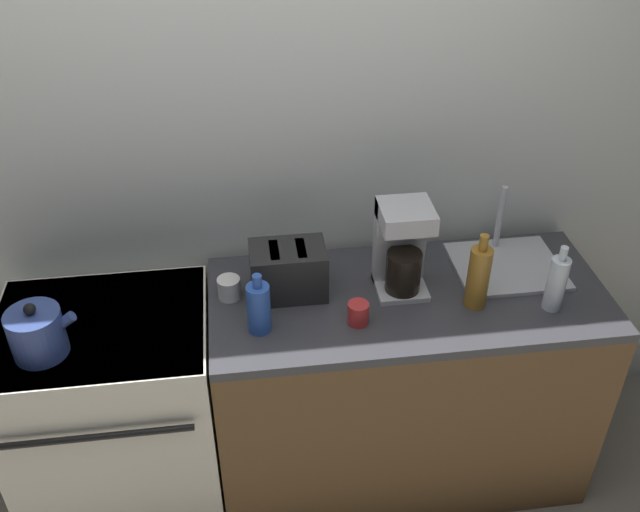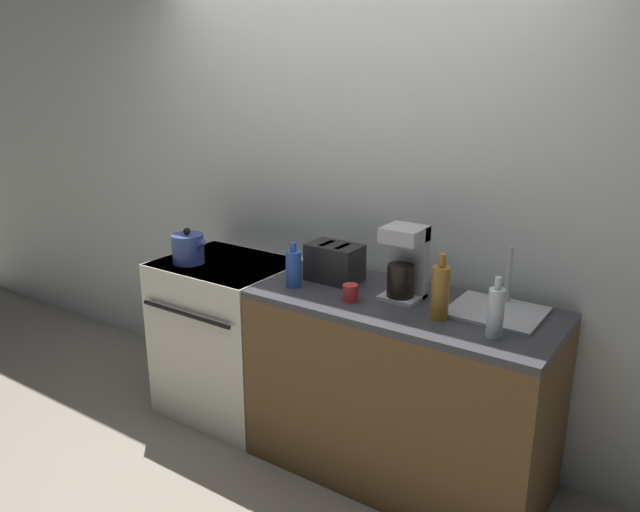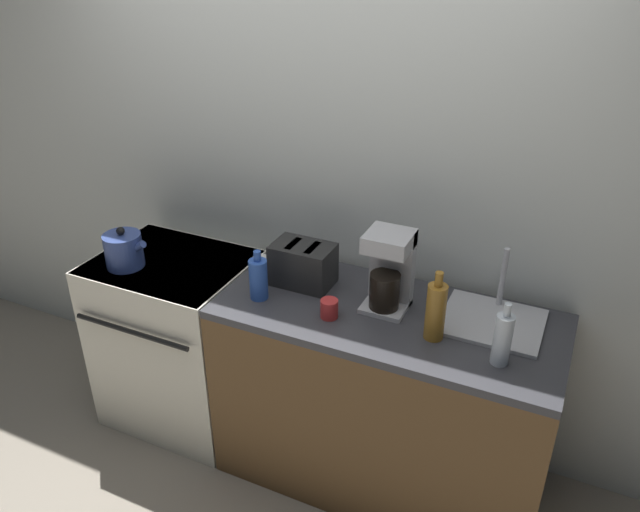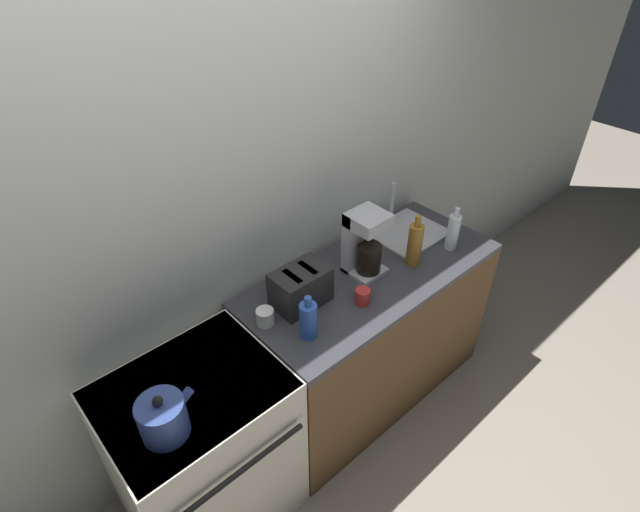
{
  "view_description": "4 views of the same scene",
  "coord_description": "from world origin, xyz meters",
  "px_view_note": "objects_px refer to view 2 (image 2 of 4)",
  "views": [
    {
      "loc": [
        -0.08,
        -1.67,
        2.55
      ],
      "look_at": [
        0.2,
        0.37,
        1.1
      ],
      "focal_mm": 40.0,
      "sensor_mm": 36.0,
      "label": 1
    },
    {
      "loc": [
        1.74,
        -2.16,
        2.01
      ],
      "look_at": [
        0.04,
        0.33,
        1.07
      ],
      "focal_mm": 35.0,
      "sensor_mm": 36.0,
      "label": 2
    },
    {
      "loc": [
        1.19,
        -1.78,
        2.38
      ],
      "look_at": [
        0.2,
        0.33,
        1.13
      ],
      "focal_mm": 35.0,
      "sensor_mm": 36.0,
      "label": 3
    },
    {
      "loc": [
        -1.06,
        -1.02,
        2.58
      ],
      "look_at": [
        0.2,
        0.38,
        1.17
      ],
      "focal_mm": 28.0,
      "sensor_mm": 36.0,
      "label": 4
    }
  ],
  "objects_px": {
    "bottle_clear": "(496,312)",
    "bottle_blue": "(294,268)",
    "toaster": "(335,262)",
    "stove": "(229,336)",
    "coffee_maker": "(405,262)",
    "kettle": "(188,248)",
    "bottle_amber": "(440,292)",
    "cup_white": "(301,266)",
    "cup_red": "(350,293)"
  },
  "relations": [
    {
      "from": "bottle_clear",
      "to": "bottle_blue",
      "type": "bearing_deg",
      "value": 178.97
    },
    {
      "from": "toaster",
      "to": "stove",
      "type": "bearing_deg",
      "value": -172.02
    },
    {
      "from": "toaster",
      "to": "coffee_maker",
      "type": "xyz_separation_m",
      "value": [
        0.41,
        -0.02,
        0.08
      ]
    },
    {
      "from": "kettle",
      "to": "toaster",
      "type": "xyz_separation_m",
      "value": [
        0.84,
        0.21,
        0.01
      ]
    },
    {
      "from": "bottle_blue",
      "to": "bottle_amber",
      "type": "height_order",
      "value": "bottle_amber"
    },
    {
      "from": "kettle",
      "to": "bottle_amber",
      "type": "xyz_separation_m",
      "value": [
        1.49,
        0.06,
        0.04
      ]
    },
    {
      "from": "cup_white",
      "to": "stove",
      "type": "bearing_deg",
      "value": -168.38
    },
    {
      "from": "toaster",
      "to": "cup_white",
      "type": "relative_size",
      "value": 3.25
    },
    {
      "from": "toaster",
      "to": "bottle_clear",
      "type": "relative_size",
      "value": 1.05
    },
    {
      "from": "cup_red",
      "to": "kettle",
      "type": "bearing_deg",
      "value": -179.35
    },
    {
      "from": "kettle",
      "to": "toaster",
      "type": "bearing_deg",
      "value": 14.39
    },
    {
      "from": "coffee_maker",
      "to": "cup_red",
      "type": "xyz_separation_m",
      "value": [
        -0.19,
        -0.18,
        -0.14
      ]
    },
    {
      "from": "bottle_blue",
      "to": "stove",
      "type": "bearing_deg",
      "value": 169.92
    },
    {
      "from": "stove",
      "to": "bottle_blue",
      "type": "bearing_deg",
      "value": -10.08
    },
    {
      "from": "stove",
      "to": "kettle",
      "type": "distance_m",
      "value": 0.57
    },
    {
      "from": "stove",
      "to": "cup_white",
      "type": "relative_size",
      "value": 11.13
    },
    {
      "from": "coffee_maker",
      "to": "bottle_amber",
      "type": "height_order",
      "value": "coffee_maker"
    },
    {
      "from": "bottle_clear",
      "to": "stove",
      "type": "bearing_deg",
      "value": 175.78
    },
    {
      "from": "toaster",
      "to": "bottle_clear",
      "type": "height_order",
      "value": "bottle_clear"
    },
    {
      "from": "toaster",
      "to": "kettle",
      "type": "bearing_deg",
      "value": -165.61
    },
    {
      "from": "bottle_blue",
      "to": "bottle_clear",
      "type": "distance_m",
      "value": 1.04
    },
    {
      "from": "kettle",
      "to": "coffee_maker",
      "type": "height_order",
      "value": "coffee_maker"
    },
    {
      "from": "cup_white",
      "to": "bottle_amber",
      "type": "bearing_deg",
      "value": -10.38
    },
    {
      "from": "toaster",
      "to": "coffee_maker",
      "type": "relative_size",
      "value": 0.77
    },
    {
      "from": "toaster",
      "to": "bottle_clear",
      "type": "distance_m",
      "value": 0.94
    },
    {
      "from": "coffee_maker",
      "to": "bottle_clear",
      "type": "distance_m",
      "value": 0.55
    },
    {
      "from": "coffee_maker",
      "to": "bottle_clear",
      "type": "xyz_separation_m",
      "value": [
        0.51,
        -0.19,
        -0.07
      ]
    },
    {
      "from": "stove",
      "to": "kettle",
      "type": "xyz_separation_m",
      "value": [
        -0.16,
        -0.12,
        0.54
      ]
    },
    {
      "from": "kettle",
      "to": "bottle_amber",
      "type": "bearing_deg",
      "value": 2.13
    },
    {
      "from": "toaster",
      "to": "cup_white",
      "type": "height_order",
      "value": "toaster"
    },
    {
      "from": "stove",
      "to": "coffee_maker",
      "type": "relative_size",
      "value": 2.63
    },
    {
      "from": "bottle_amber",
      "to": "bottle_blue",
      "type": "bearing_deg",
      "value": -177.46
    },
    {
      "from": "stove",
      "to": "bottle_clear",
      "type": "xyz_separation_m",
      "value": [
        1.6,
        -0.12,
        0.56
      ]
    },
    {
      "from": "bottle_amber",
      "to": "toaster",
      "type": "bearing_deg",
      "value": 166.28
    },
    {
      "from": "bottle_blue",
      "to": "bottle_clear",
      "type": "bearing_deg",
      "value": -1.03
    },
    {
      "from": "bottle_blue",
      "to": "bottle_amber",
      "type": "distance_m",
      "value": 0.77
    },
    {
      "from": "toaster",
      "to": "bottle_amber",
      "type": "xyz_separation_m",
      "value": [
        0.65,
        -0.16,
        0.03
      ]
    },
    {
      "from": "toaster",
      "to": "bottle_clear",
      "type": "xyz_separation_m",
      "value": [
        0.92,
        -0.21,
        0.01
      ]
    },
    {
      "from": "bottle_clear",
      "to": "cup_red",
      "type": "relative_size",
      "value": 3.2
    },
    {
      "from": "coffee_maker",
      "to": "cup_red",
      "type": "bearing_deg",
      "value": -135.7
    },
    {
      "from": "stove",
      "to": "coffee_maker",
      "type": "xyz_separation_m",
      "value": [
        1.09,
        0.08,
        0.63
      ]
    },
    {
      "from": "kettle",
      "to": "coffee_maker",
      "type": "relative_size",
      "value": 0.63
    },
    {
      "from": "stove",
      "to": "cup_red",
      "type": "xyz_separation_m",
      "value": [
        0.9,
        -0.11,
        0.49
      ]
    },
    {
      "from": "stove",
      "to": "toaster",
      "type": "height_order",
      "value": "toaster"
    },
    {
      "from": "bottle_blue",
      "to": "bottle_amber",
      "type": "bearing_deg",
      "value": 2.54
    },
    {
      "from": "coffee_maker",
      "to": "cup_white",
      "type": "xyz_separation_m",
      "value": [
        -0.63,
        0.02,
        -0.14
      ]
    },
    {
      "from": "stove",
      "to": "bottle_amber",
      "type": "relative_size",
      "value": 3.15
    },
    {
      "from": "bottle_amber",
      "to": "cup_white",
      "type": "height_order",
      "value": "bottle_amber"
    },
    {
      "from": "toaster",
      "to": "bottle_blue",
      "type": "relative_size",
      "value": 1.19
    },
    {
      "from": "bottle_amber",
      "to": "bottle_clear",
      "type": "xyz_separation_m",
      "value": [
        0.27,
        -0.05,
        -0.02
      ]
    }
  ]
}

